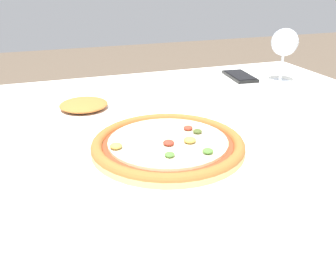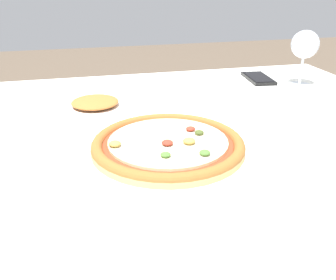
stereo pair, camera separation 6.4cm
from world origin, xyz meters
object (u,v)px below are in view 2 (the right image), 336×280
object	(u,v)px
cell_phone	(258,78)
wine_glass_far_left	(305,46)
dining_table	(186,165)
side_plate	(95,105)
pizza_plate	(168,146)

from	to	relation	value
cell_phone	wine_glass_far_left	bearing A→B (deg)	-43.56
dining_table	cell_phone	xyz separation A→B (m)	(0.34, 0.36, 0.09)
wine_glass_far_left	cell_phone	size ratio (longest dim) A/B	1.10
dining_table	wine_glass_far_left	xyz separation A→B (m)	(0.44, 0.27, 0.20)
dining_table	side_plate	bearing A→B (deg)	133.42
dining_table	pizza_plate	xyz separation A→B (m)	(-0.07, -0.09, 0.10)
wine_glass_far_left	side_plate	bearing A→B (deg)	-173.06
dining_table	pizza_plate	world-z (taller)	pizza_plate
dining_table	wine_glass_far_left	bearing A→B (deg)	31.76
dining_table	cell_phone	size ratio (longest dim) A/B	8.34
wine_glass_far_left	cell_phone	world-z (taller)	wine_glass_far_left
dining_table	side_plate	world-z (taller)	side_plate
wine_glass_far_left	dining_table	bearing A→B (deg)	-148.24
pizza_plate	wine_glass_far_left	world-z (taller)	wine_glass_far_left
side_plate	cell_phone	bearing A→B (deg)	17.30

